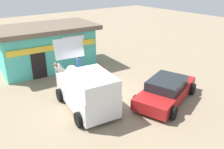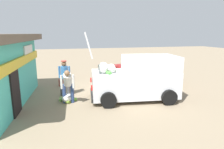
% 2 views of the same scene
% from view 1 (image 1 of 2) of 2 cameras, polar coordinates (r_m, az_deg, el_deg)
% --- Properties ---
extents(ground_plane, '(60.00, 60.00, 0.00)m').
position_cam_1_polar(ground_plane, '(12.70, -2.13, -5.57)').
color(ground_plane, gray).
extents(storefront_bar, '(7.05, 4.36, 2.96)m').
position_cam_1_polar(storefront_bar, '(16.91, -15.58, 6.58)').
color(storefront_bar, '#4CC6B7').
rests_on(storefront_bar, ground_plane).
extents(delivery_van, '(2.52, 4.28, 3.04)m').
position_cam_1_polar(delivery_van, '(11.30, -6.06, -3.85)').
color(delivery_van, silver).
rests_on(delivery_van, ground_plane).
extents(parked_sedan, '(4.66, 3.18, 1.21)m').
position_cam_1_polar(parked_sedan, '(12.49, 13.02, -3.74)').
color(parked_sedan, maroon).
rests_on(parked_sedan, ground_plane).
extents(vendor_standing, '(0.42, 0.55, 1.72)m').
position_cam_1_polar(vendor_standing, '(14.49, -7.96, 2.25)').
color(vendor_standing, '#4C4C51').
rests_on(vendor_standing, ground_plane).
extents(customer_bending, '(0.69, 0.57, 1.53)m').
position_cam_1_polar(customer_bending, '(13.91, -12.35, 0.70)').
color(customer_bending, navy).
rests_on(customer_bending, ground_plane).
extents(unloaded_banana_pile, '(0.76, 0.79, 0.39)m').
position_cam_1_polar(unloaded_banana_pile, '(14.35, -11.09, -1.71)').
color(unloaded_banana_pile, silver).
rests_on(unloaded_banana_pile, ground_plane).
extents(paint_bucket, '(0.33, 0.33, 0.41)m').
position_cam_1_polar(paint_bucket, '(15.81, -2.30, 1.20)').
color(paint_bucket, '#BF3F33').
rests_on(paint_bucket, ground_plane).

